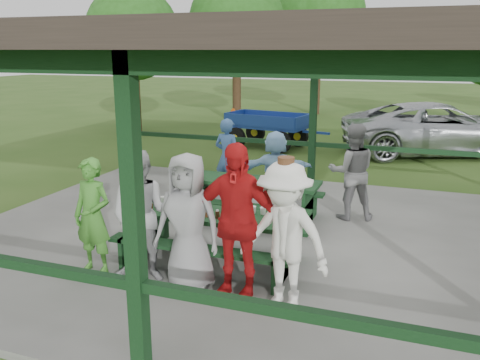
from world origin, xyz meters
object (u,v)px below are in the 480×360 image
at_px(picnic_table_near, 213,231).
at_px(contestant_grey_left, 142,217).
at_px(spectator_blue, 228,157).
at_px(contestant_green, 93,216).
at_px(contestant_red, 236,222).
at_px(farm_trailer, 267,129).
at_px(pickup_truck, 439,129).
at_px(contestant_white_fedora, 284,237).
at_px(spectator_lblue, 275,170).
at_px(picnic_table_far, 251,195).
at_px(spectator_grey, 352,172).
at_px(contestant_grey_mid, 188,223).

xyz_separation_m(picnic_table_near, contestant_grey_left, (-0.64, -0.82, 0.41)).
bearing_deg(spectator_blue, contestant_green, 96.64).
bearing_deg(picnic_table_near, contestant_red, -51.63).
height_order(contestant_grey_left, farm_trailer, contestant_grey_left).
distance_m(contestant_red, pickup_truck, 11.09).
relative_size(contestant_white_fedora, spectator_lblue, 1.20).
bearing_deg(spectator_lblue, picnic_table_near, 69.14).
height_order(contestant_green, contestant_grey_left, contestant_grey_left).
relative_size(picnic_table_near, spectator_blue, 1.58).
relative_size(contestant_green, contestant_grey_left, 0.91).
bearing_deg(spectator_blue, contestant_red, 123.47).
distance_m(picnic_table_near, spectator_blue, 3.57).
relative_size(picnic_table_far, pickup_truck, 0.43).
bearing_deg(spectator_grey, picnic_table_far, 5.52).
distance_m(picnic_table_near, spectator_lblue, 2.79).
distance_m(picnic_table_near, contestant_white_fedora, 1.66).
bearing_deg(spectator_lblue, contestant_grey_left, 59.68).
height_order(contestant_grey_left, spectator_grey, contestant_grey_left).
distance_m(contestant_grey_mid, spectator_blue, 4.39).
bearing_deg(contestant_grey_left, picnic_table_far, 63.03).
relative_size(contestant_red, spectator_grey, 1.12).
height_order(picnic_table_far, pickup_truck, pickup_truck).
xyz_separation_m(contestant_grey_mid, contestant_white_fedora, (1.27, -0.08, 0.01)).
bearing_deg(contestant_white_fedora, spectator_grey, 100.30).
xyz_separation_m(spectator_blue, spectator_grey, (2.67, -0.68, 0.06)).
bearing_deg(picnic_table_near, pickup_truck, 72.39).
bearing_deg(pickup_truck, spectator_lblue, 136.16).
bearing_deg(spectator_blue, spectator_lblue, 164.13).
distance_m(picnic_table_far, spectator_grey, 1.86).
xyz_separation_m(picnic_table_far, farm_trailer, (-1.93, 7.32, 0.02)).
bearing_deg(picnic_table_near, contestant_green, -149.13).
relative_size(pickup_truck, farm_trailer, 1.63).
bearing_deg(spectator_lblue, contestant_white_fedora, 89.37).
distance_m(contestant_green, spectator_grey, 4.63).
distance_m(contestant_green, spectator_lblue, 3.92).
distance_m(spectator_grey, pickup_truck, 7.42).
relative_size(contestant_green, contestant_grey_mid, 0.90).
xyz_separation_m(spectator_lblue, spectator_blue, (-1.22, 0.61, 0.05)).
distance_m(contestant_grey_left, spectator_blue, 4.24).
relative_size(picnic_table_near, contestant_grey_left, 1.46).
distance_m(contestant_green, pickup_truck, 11.72).
bearing_deg(contestant_red, contestant_white_fedora, -8.85).
distance_m(contestant_green, contestant_grey_mid, 1.44).
bearing_deg(contestant_grey_mid, contestant_grey_left, 176.29).
distance_m(contestant_red, contestant_white_fedora, 0.65).
bearing_deg(contestant_red, spectator_grey, 75.07).
bearing_deg(pickup_truck, spectator_grey, 146.71).
xyz_separation_m(picnic_table_near, spectator_grey, (1.57, 2.71, 0.40)).
bearing_deg(contestant_red, picnic_table_far, 104.42).
height_order(picnic_table_far, spectator_lblue, spectator_lblue).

